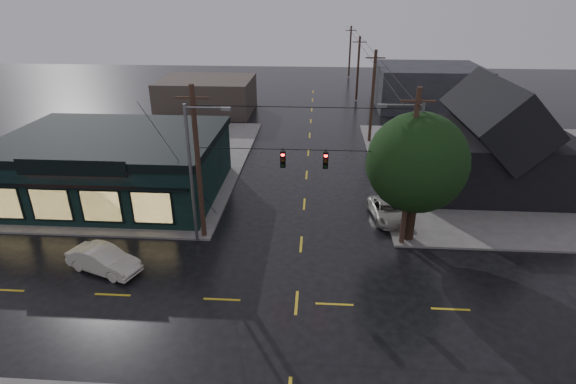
# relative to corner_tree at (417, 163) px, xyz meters

# --- Properties ---
(ground_plane) EXTENTS (160.00, 160.00, 0.00)m
(ground_plane) POSITION_rel_corner_tree_xyz_m (-7.00, -7.06, -5.42)
(ground_plane) COLOR black
(sidewalk_nw) EXTENTS (28.00, 28.00, 0.15)m
(sidewalk_nw) POSITION_rel_corner_tree_xyz_m (-27.00, 12.94, -5.35)
(sidewalk_nw) COLOR #5E5B58
(sidewalk_nw) RESTS_ON ground
(sidewalk_ne) EXTENTS (28.00, 28.00, 0.15)m
(sidewalk_ne) POSITION_rel_corner_tree_xyz_m (13.00, 12.94, -5.35)
(sidewalk_ne) COLOR #5E5B58
(sidewalk_ne) RESTS_ON ground
(pizza_shop) EXTENTS (16.30, 12.34, 4.90)m
(pizza_shop) POSITION_rel_corner_tree_xyz_m (-22.00, 5.89, -2.87)
(pizza_shop) COLOR black
(pizza_shop) RESTS_ON ground
(ne_building) EXTENTS (12.60, 11.60, 8.75)m
(ne_building) POSITION_rel_corner_tree_xyz_m (8.00, 9.94, -0.95)
(ne_building) COLOR black
(ne_building) RESTS_ON ground
(corner_tree) EXTENTS (6.23, 6.23, 8.41)m
(corner_tree) POSITION_rel_corner_tree_xyz_m (0.00, 0.00, 0.00)
(corner_tree) COLOR black
(corner_tree) RESTS_ON ground
(utility_pole_nw) EXTENTS (2.00, 0.32, 10.15)m
(utility_pole_nw) POSITION_rel_corner_tree_xyz_m (-13.50, -0.56, -5.42)
(utility_pole_nw) COLOR black
(utility_pole_nw) RESTS_ON ground
(utility_pole_ne) EXTENTS (2.00, 0.32, 10.15)m
(utility_pole_ne) POSITION_rel_corner_tree_xyz_m (-0.50, -0.56, -5.42)
(utility_pole_ne) COLOR black
(utility_pole_ne) RESTS_ON ground
(utility_pole_far_a) EXTENTS (2.00, 0.32, 9.65)m
(utility_pole_far_a) POSITION_rel_corner_tree_xyz_m (-0.50, 20.94, -5.42)
(utility_pole_far_a) COLOR black
(utility_pole_far_a) RESTS_ON ground
(utility_pole_far_b) EXTENTS (2.00, 0.32, 9.15)m
(utility_pole_far_b) POSITION_rel_corner_tree_xyz_m (-0.50, 40.94, -5.42)
(utility_pole_far_b) COLOR black
(utility_pole_far_b) RESTS_ON ground
(utility_pole_far_c) EXTENTS (2.00, 0.32, 9.15)m
(utility_pole_far_c) POSITION_rel_corner_tree_xyz_m (-0.50, 60.94, -5.42)
(utility_pole_far_c) COLOR black
(utility_pole_far_c) RESTS_ON ground
(span_signal_assembly) EXTENTS (13.00, 0.48, 1.23)m
(span_signal_assembly) POSITION_rel_corner_tree_xyz_m (-6.90, -0.56, 0.28)
(span_signal_assembly) COLOR black
(span_signal_assembly) RESTS_ON ground
(streetlight_nw) EXTENTS (5.40, 0.30, 9.15)m
(streetlight_nw) POSITION_rel_corner_tree_xyz_m (-13.80, -1.26, -5.42)
(streetlight_nw) COLOR slate
(streetlight_nw) RESTS_ON ground
(streetlight_ne) EXTENTS (5.40, 0.30, 9.15)m
(streetlight_ne) POSITION_rel_corner_tree_xyz_m (0.00, 0.14, -5.42)
(streetlight_ne) COLOR slate
(streetlight_ne) RESTS_ON ground
(bg_building_west) EXTENTS (12.00, 10.00, 4.40)m
(bg_building_west) POSITION_rel_corner_tree_xyz_m (-21.00, 32.94, -3.22)
(bg_building_west) COLOR #40362F
(bg_building_west) RESTS_ON ground
(bg_building_east) EXTENTS (14.00, 12.00, 5.60)m
(bg_building_east) POSITION_rel_corner_tree_xyz_m (9.00, 37.94, -2.62)
(bg_building_east) COLOR #26252A
(bg_building_east) RESTS_ON ground
(sedan_cream) EXTENTS (4.78, 3.05, 1.49)m
(sedan_cream) POSITION_rel_corner_tree_xyz_m (-18.39, -4.83, -4.68)
(sedan_cream) COLOR beige
(sedan_cream) RESTS_ON ground
(suv_silver) EXTENTS (2.63, 4.71, 1.24)m
(suv_silver) POSITION_rel_corner_tree_xyz_m (-1.00, 2.93, -4.80)
(suv_silver) COLOR #A5A499
(suv_silver) RESTS_ON ground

